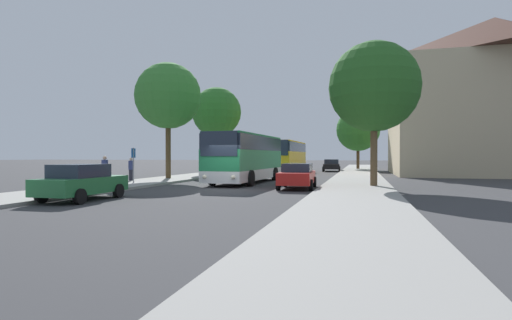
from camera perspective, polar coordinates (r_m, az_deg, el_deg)
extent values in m
plane|color=#38383A|center=(21.88, -4.70, -4.34)|extent=(300.00, 300.00, 0.00)
cube|color=gray|center=(25.08, -19.98, -3.57)|extent=(4.00, 120.00, 0.15)
cube|color=gray|center=(20.63, 14.02, -4.44)|extent=(4.00, 120.00, 0.15)
cube|color=#C6B28E|center=(45.89, 30.88, 4.96)|extent=(18.92, 15.39, 10.88)
pyramid|color=#513328|center=(47.12, 30.94, 14.40)|extent=(18.92, 15.39, 4.62)
cube|color=silver|center=(27.89, -1.37, -1.98)|extent=(2.92, 10.25, 0.70)
cube|color=#23844C|center=(27.86, -1.37, 0.06)|extent=(2.92, 10.25, 1.29)
cube|color=#232D3D|center=(27.88, -1.37, 2.36)|extent=(2.94, 10.04, 0.95)
cube|color=#23844C|center=(27.90, -1.37, 3.46)|extent=(2.86, 10.04, 0.12)
cube|color=#232D3D|center=(23.08, -5.37, 2.35)|extent=(2.28, 0.15, 1.45)
sphere|color=#F4EAC1|center=(23.44, -7.39, -2.39)|extent=(0.24, 0.24, 0.24)
sphere|color=#F4EAC1|center=(22.76, -3.32, -2.48)|extent=(0.24, 0.24, 0.24)
cylinder|color=black|center=(25.50, -6.24, -2.51)|extent=(0.34, 1.01, 1.00)
cylinder|color=black|center=(24.61, -0.80, -2.62)|extent=(0.34, 1.01, 1.00)
cylinder|color=black|center=(31.19, -1.82, -1.94)|extent=(0.34, 1.01, 1.00)
cylinder|color=black|center=(30.46, 2.70, -2.00)|extent=(0.34, 1.01, 1.00)
cube|color=#2D2D2D|center=(42.39, 4.41, -1.10)|extent=(2.57, 11.10, 0.70)
cube|color=yellow|center=(42.38, 4.41, 0.28)|extent=(2.57, 11.10, 1.34)
cube|color=#232D3D|center=(42.38, 4.41, 1.83)|extent=(2.59, 10.88, 0.95)
cube|color=yellow|center=(42.40, 4.41, 2.55)|extent=(2.52, 10.88, 0.12)
cube|color=#232D3D|center=(36.91, 2.89, 1.78)|extent=(2.27, 0.07, 1.45)
sphere|color=#F4EAC1|center=(37.09, 1.54, -1.29)|extent=(0.24, 0.24, 0.24)
sphere|color=#F4EAC1|center=(36.73, 4.23, -1.31)|extent=(0.24, 0.24, 0.24)
cylinder|color=black|center=(39.39, 1.75, -1.41)|extent=(0.30, 1.00, 1.00)
cylinder|color=black|center=(38.91, 5.38, -1.44)|extent=(0.30, 1.00, 1.00)
cylinder|color=black|center=(45.90, 3.59, -1.13)|extent=(0.30, 1.00, 1.00)
cylinder|color=black|center=(45.48, 6.71, -1.14)|extent=(0.30, 1.00, 1.00)
cube|color=#236B38|center=(18.41, -23.56, -3.30)|extent=(1.82, 4.20, 0.67)
cube|color=#232D3D|center=(18.25, -23.88, -1.42)|extent=(1.58, 2.20, 0.55)
cylinder|color=black|center=(20.00, -23.30, -3.96)|extent=(0.21, 0.62, 0.62)
cylinder|color=black|center=(18.98, -19.04, -4.18)|extent=(0.21, 0.62, 0.62)
cylinder|color=black|center=(18.01, -28.31, -4.48)|extent=(0.21, 0.62, 0.62)
cylinder|color=black|center=(16.88, -23.85, -4.79)|extent=(0.21, 0.62, 0.62)
cube|color=red|center=(22.99, 5.91, -2.50)|extent=(1.94, 4.43, 0.66)
cube|color=#232D3D|center=(23.14, 5.96, -1.09)|extent=(1.65, 2.33, 0.47)
cylinder|color=black|center=(21.59, 7.84, -3.58)|extent=(0.23, 0.63, 0.62)
cylinder|color=black|center=(21.80, 3.20, -3.54)|extent=(0.23, 0.63, 0.62)
cylinder|color=black|center=(24.28, 8.35, -3.12)|extent=(0.23, 0.63, 0.62)
cylinder|color=black|center=(24.47, 4.21, -3.08)|extent=(0.23, 0.63, 0.62)
cube|color=black|center=(49.20, 10.73, -0.89)|extent=(2.13, 4.54, 0.60)
cube|color=#232D3D|center=(49.36, 10.73, -0.22)|extent=(1.79, 2.40, 0.55)
cylinder|color=black|center=(47.83, 11.83, -1.30)|extent=(0.23, 0.63, 0.62)
cylinder|color=black|center=(47.86, 9.57, -1.29)|extent=(0.23, 0.63, 0.62)
cylinder|color=black|center=(50.58, 11.82, -1.19)|extent=(0.23, 0.63, 0.62)
cylinder|color=black|center=(50.60, 9.68, -1.19)|extent=(0.23, 0.63, 0.62)
cylinder|color=gray|center=(26.57, -17.11, -0.73)|extent=(0.08, 0.08, 2.26)
cube|color=#1E56A3|center=(26.56, -17.11, 0.95)|extent=(0.03, 0.45, 0.60)
cylinder|color=#23232D|center=(29.42, -17.42, -2.06)|extent=(0.30, 0.30, 0.76)
cylinder|color=navy|center=(29.39, -17.42, -0.70)|extent=(0.36, 0.36, 0.63)
sphere|color=tan|center=(29.39, -17.42, 0.12)|extent=(0.21, 0.21, 0.21)
cylinder|color=#23232D|center=(24.65, -20.79, -2.51)|extent=(0.30, 0.30, 0.82)
cylinder|color=navy|center=(24.62, -20.80, -0.77)|extent=(0.36, 0.36, 0.68)
sphere|color=tan|center=(24.61, -20.80, 0.29)|extent=(0.22, 0.22, 0.22)
cylinder|color=#513D23|center=(40.67, -5.66, 1.19)|extent=(0.40, 0.40, 4.30)
sphere|color=#2D7028|center=(40.91, -5.66, 6.83)|extent=(4.99, 4.99, 4.99)
cylinder|color=#513D23|center=(31.69, -12.43, 1.50)|extent=(0.40, 0.40, 4.47)
sphere|color=#387F33|center=(32.03, -12.45, 8.94)|extent=(5.10, 5.10, 5.10)
cylinder|color=brown|center=(24.14, 16.49, 0.96)|extent=(0.40, 0.40, 3.78)
sphere|color=#286023|center=(24.47, 16.51, 10.01)|extent=(5.22, 5.22, 5.22)
cylinder|color=#47331E|center=(55.07, 14.36, 0.39)|extent=(0.40, 0.40, 3.09)
sphere|color=#2D7028|center=(55.18, 14.37, 4.22)|extent=(5.74, 5.74, 5.74)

